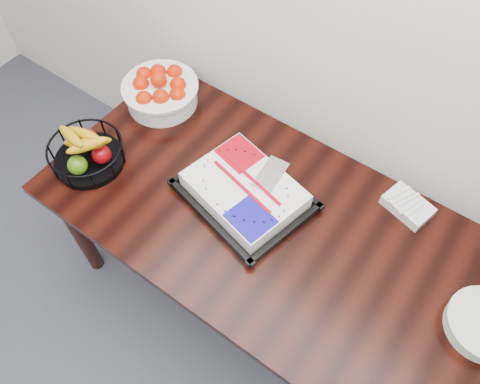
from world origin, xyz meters
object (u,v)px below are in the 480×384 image
Objects in this scene: fruit_basket at (86,152)px; tangerine_bowl at (160,87)px; table at (270,232)px; cake_tray at (245,192)px.

tangerine_bowl is at bearing 87.87° from fruit_basket.
cake_tray reaches higher than table.
fruit_basket is (-0.02, -0.44, -0.03)m from tangerine_bowl.
table is at bearing 14.68° from fruit_basket.
fruit_basket reaches higher than table.
fruit_basket is at bearing -92.13° from tangerine_bowl.
tangerine_bowl is 0.44m from fruit_basket.
table is 0.20m from cake_tray.
cake_tray is at bearing -19.07° from tangerine_bowl.
table is 5.32× the size of tangerine_bowl.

